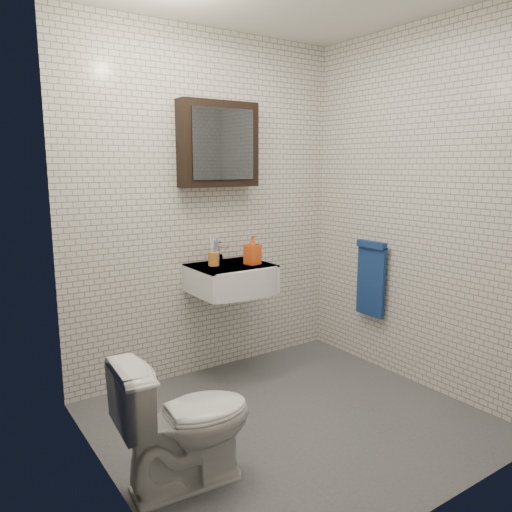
% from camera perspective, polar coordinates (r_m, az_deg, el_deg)
% --- Properties ---
extents(ground, '(2.20, 2.00, 0.01)m').
position_cam_1_polar(ground, '(3.24, 3.96, -18.24)').
color(ground, '#46474D').
rests_on(ground, ground).
extents(room_shell, '(2.22, 2.02, 2.51)m').
position_cam_1_polar(room_shell, '(2.85, 4.33, 8.54)').
color(room_shell, silver).
rests_on(room_shell, ground).
extents(washbasin, '(0.55, 0.50, 0.20)m').
position_cam_1_polar(washbasin, '(3.57, -2.55, -2.59)').
color(washbasin, white).
rests_on(washbasin, room_shell).
extents(faucet, '(0.06, 0.20, 0.15)m').
position_cam_1_polar(faucet, '(3.70, -4.17, 0.42)').
color(faucet, silver).
rests_on(faucet, washbasin).
extents(mirror_cabinet, '(0.60, 0.15, 0.60)m').
position_cam_1_polar(mirror_cabinet, '(3.65, -4.31, 12.61)').
color(mirror_cabinet, black).
rests_on(mirror_cabinet, room_shell).
extents(towel_rail, '(0.09, 0.30, 0.58)m').
position_cam_1_polar(towel_rail, '(3.91, 13.01, -2.18)').
color(towel_rail, silver).
rests_on(towel_rail, room_shell).
extents(toothbrush_cup, '(0.08, 0.08, 0.21)m').
position_cam_1_polar(toothbrush_cup, '(3.55, -4.86, -0.24)').
color(toothbrush_cup, '#C37630').
rests_on(toothbrush_cup, washbasin).
extents(soap_bottle, '(0.11, 0.11, 0.21)m').
position_cam_1_polar(soap_bottle, '(3.58, -0.41, 0.71)').
color(soap_bottle, orange).
rests_on(soap_bottle, washbasin).
extents(toilet, '(0.69, 0.43, 0.67)m').
position_cam_1_polar(toilet, '(2.57, -8.09, -18.09)').
color(toilet, white).
rests_on(toilet, ground).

